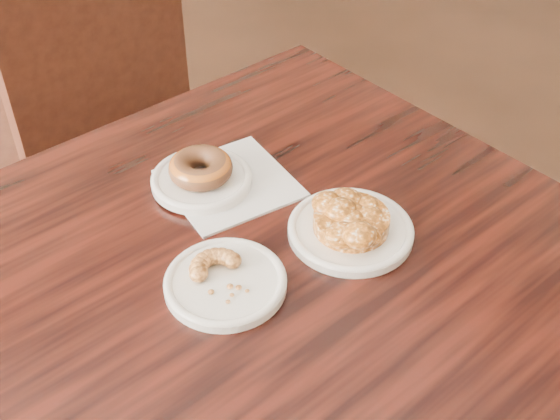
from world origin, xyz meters
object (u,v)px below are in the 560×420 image
cafe_table (279,399)px  glazed_donut (201,168)px  chair_far (60,115)px  apple_fritter (352,218)px  cruller_fragment (225,274)px

cafe_table → glazed_donut: size_ratio=8.56×
cafe_table → chair_far: chair_far is taller
apple_fritter → cafe_table: bearing=158.6°
glazed_donut → apple_fritter: 0.24m
cafe_table → chair_far: (-0.08, 0.95, 0.08)m
cafe_table → cruller_fragment: size_ratio=9.86×
glazed_donut → cruller_fragment: glazed_donut is taller
cafe_table → cruller_fragment: 0.41m
glazed_donut → cruller_fragment: size_ratio=1.15×
glazed_donut → chair_far: bearing=93.2°
cafe_table → glazed_donut: glazed_donut is taller
cafe_table → cruller_fragment: cruller_fragment is taller
cafe_table → cruller_fragment: (-0.10, -0.04, 0.40)m
apple_fritter → cruller_fragment: bearing=-179.4°
chair_far → apple_fritter: size_ratio=6.11×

